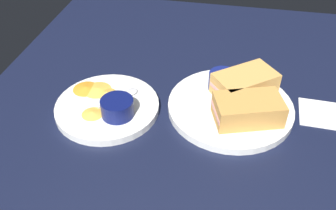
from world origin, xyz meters
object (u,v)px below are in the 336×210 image
spoon_by_dark_ramekin (226,101)px  ramekin_light_gravy (117,107)px  plate_sandwich_main (232,107)px  spoon_by_gravy_ramekin (126,94)px  sandwich_half_near (248,110)px  plate_chips_companion (107,107)px  ramekin_dark_sauce (223,80)px  sandwich_half_far (245,84)px

spoon_by_dark_ramekin → ramekin_light_gravy: ramekin_light_gravy is taller
plate_sandwich_main → spoon_by_dark_ramekin: bearing=-10.8°
spoon_by_dark_ramekin → ramekin_light_gravy: (21.28, 8.07, 1.60)cm
spoon_by_gravy_ramekin → sandwich_half_near: bearing=174.4°
plate_chips_companion → spoon_by_gravy_ramekin: bearing=-131.3°
spoon_by_dark_ramekin → plate_chips_companion: size_ratio=0.45×
sandwich_half_near → spoon_by_gravy_ramekin: size_ratio=1.76×
plate_sandwich_main → plate_chips_companion: size_ratio=1.21×
ramekin_dark_sauce → spoon_by_gravy_ramekin: bearing=18.7°
spoon_by_dark_ramekin → plate_chips_companion: (24.55, 5.34, -1.16)cm
spoon_by_dark_ramekin → spoon_by_gravy_ramekin: bearing=4.8°
sandwich_half_near → sandwich_half_far: size_ratio=0.99×
ramekin_dark_sauce → sandwich_half_far: bearing=171.6°
spoon_by_gravy_ramekin → ramekin_light_gravy: bearing=91.5°
plate_sandwich_main → sandwich_half_far: (-2.02, -4.58, 3.20)cm
sandwich_half_near → spoon_by_dark_ramekin: (4.35, -4.31, -2.04)cm
ramekin_dark_sauce → plate_sandwich_main: bearing=117.2°
plate_sandwich_main → sandwich_half_near: 5.94cm
ramekin_light_gravy → spoon_by_gravy_ramekin: bearing=-88.5°
sandwich_half_near → spoon_by_gravy_ramekin: bearing=-5.6°
plate_sandwich_main → plate_chips_companion: (25.95, 5.07, 0.00)cm
sandwich_half_near → ramekin_light_gravy: size_ratio=2.22×
ramekin_light_gravy → ramekin_dark_sauce: bearing=-146.8°
ramekin_dark_sauce → spoon_by_dark_ramekin: bearing=104.6°
plate_sandwich_main → sandwich_half_near: sandwich_half_near is taller
sandwich_half_near → sandwich_half_far: bearing=-83.8°
spoon_by_dark_ramekin → sandwich_half_far: bearing=-128.4°
ramekin_light_gravy → sandwich_half_near: bearing=-171.6°
sandwich_half_near → plate_chips_companion: size_ratio=0.68×
plate_chips_companion → spoon_by_gravy_ramekin: 4.86cm
plate_sandwich_main → spoon_by_gravy_ramekin: 22.92cm
ramekin_dark_sauce → plate_chips_companion: 25.61cm
plate_sandwich_main → sandwich_half_far: size_ratio=1.77×
plate_chips_companion → ramekin_light_gravy: ramekin_light_gravy is taller
ramekin_dark_sauce → ramekin_light_gravy: (19.97, 13.08, -0.11)cm
sandwich_half_far → spoon_by_dark_ramekin: (3.42, 4.31, -2.04)cm
ramekin_light_gravy → sandwich_half_far: bearing=-153.4°
sandwich_half_near → spoon_by_gravy_ramekin: 25.99cm
plate_sandwich_main → ramekin_light_gravy: ramekin_light_gravy is taller
ramekin_dark_sauce → ramekin_light_gravy: bearing=33.2°
spoon_by_dark_ramekin → plate_chips_companion: spoon_by_dark_ramekin is taller
spoon_by_gravy_ramekin → plate_sandwich_main: bearing=-176.2°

